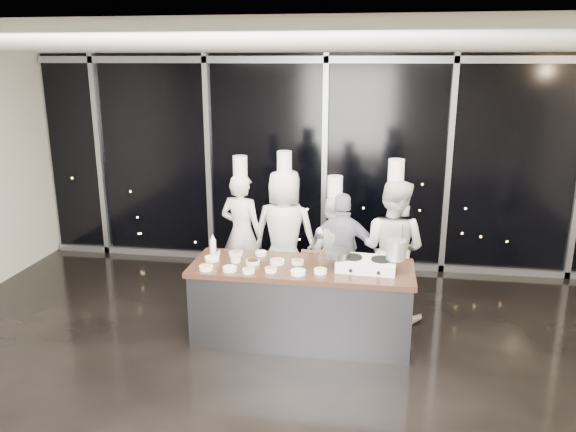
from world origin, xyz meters
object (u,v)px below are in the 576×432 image
frying_pan (335,253)px  chef_right (392,248)px  stock_pot (396,250)px  chef_left (285,233)px  chef_center (334,251)px  demo_counter (301,303)px  chef_far_left (242,232)px  guest (342,253)px  stove (366,264)px

frying_pan → chef_right: size_ratio=0.28×
stock_pot → chef_right: chef_right is taller
chef_left → chef_center: size_ratio=1.15×
demo_counter → chef_far_left: chef_far_left is taller
stock_pot → guest: size_ratio=0.14×
stock_pot → chef_far_left: chef_far_left is taller
frying_pan → stock_pot: (0.65, -0.02, 0.08)m
frying_pan → chef_far_left: bearing=141.2°
chef_left → chef_center: 0.71m
guest → chef_right: size_ratio=0.78×
chef_far_left → guest: size_ratio=1.23×
chef_left → demo_counter: bearing=114.4°
frying_pan → chef_right: 1.04m
guest → chef_center: bearing=-43.4°
stock_pot → chef_center: chef_center is taller
chef_far_left → chef_center: chef_far_left is taller
stove → chef_left: chef_left is taller
chef_far_left → chef_center: 1.31m
demo_counter → chef_far_left: size_ratio=1.30×
frying_pan → stock_pot: size_ratio=2.59×
guest → chef_far_left: bearing=-17.0°
chef_right → chef_left: bearing=9.0°
demo_counter → chef_right: (1.00, 0.81, 0.43)m
chef_center → guest: 0.16m
demo_counter → chef_right: size_ratio=1.24×
stove → stock_pot: stock_pot is taller
chef_center → stock_pot: bearing=146.3°
stove → frying_pan: (-0.34, 0.01, 0.10)m
stove → chef_right: bearing=74.5°
guest → stove: bearing=109.1°
chef_far_left → chef_left: bearing=-172.6°
demo_counter → chef_left: bearing=108.2°
frying_pan → chef_left: 1.42m
chef_right → stock_pot: bearing=115.3°
guest → frying_pan: bearing=87.3°
demo_counter → stock_pot: (1.02, -0.01, 0.69)m
demo_counter → chef_center: bearing=74.2°
guest → stock_pot: bearing=124.5°
guest → chef_right: chef_right is taller
frying_pan → stove: bearing=2.2°
stock_pot → guest: guest is taller
frying_pan → chef_left: (-0.76, 1.19, -0.18)m
chef_left → chef_right: 1.44m
chef_far_left → chef_right: chef_right is taller
stock_pot → chef_right: bearing=91.1°
stove → stock_pot: bearing=2.6°
chef_far_left → chef_center: size_ratio=1.10×
frying_pan → chef_center: chef_center is taller
stock_pot → chef_left: size_ratio=0.11×
chef_far_left → guest: (1.39, -0.41, -0.08)m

